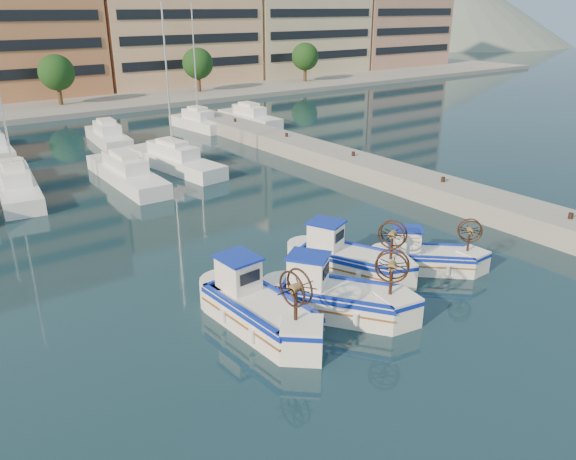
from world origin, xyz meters
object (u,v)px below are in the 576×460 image
object	(u,v)px
fishing_boat_b	(336,295)
fishing_boat_d	(427,256)
fishing_boat_a	(258,306)
fishing_boat_c	(347,257)

from	to	relation	value
fishing_boat_b	fishing_boat_d	distance (m)	5.97
fishing_boat_a	fishing_boat_c	distance (m)	5.84
fishing_boat_c	fishing_boat_a	bearing A→B (deg)	169.59
fishing_boat_a	fishing_boat_b	bearing A→B (deg)	-23.16
fishing_boat_c	fishing_boat_b	bearing A→B (deg)	-162.88
fishing_boat_a	fishing_boat_b	size ratio (longest dim) A/B	1.04
fishing_boat_d	fishing_boat_c	bearing A→B (deg)	103.09
fishing_boat_b	fishing_boat_c	world-z (taller)	fishing_boat_b
fishing_boat_b	fishing_boat_a	bearing A→B (deg)	124.90
fishing_boat_a	fishing_boat_d	bearing A→B (deg)	-6.83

